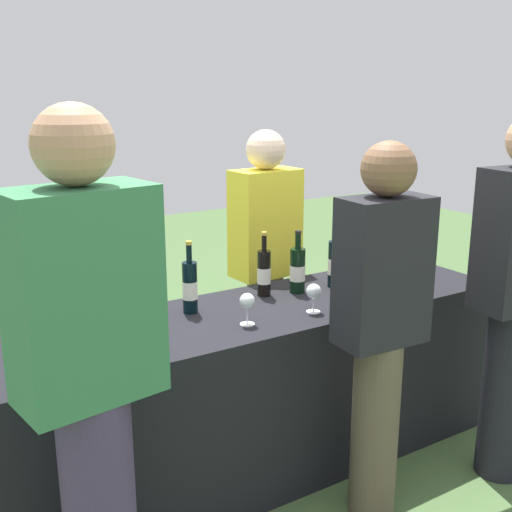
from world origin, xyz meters
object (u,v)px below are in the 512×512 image
at_px(wine_bottle_1, 81,311).
at_px(wine_bottle_7, 389,255).
at_px(wine_glass_3, 314,293).
at_px(guest_1, 380,322).
at_px(wine_glass_4, 374,274).
at_px(wine_glass_1, 150,317).
at_px(wine_glass_5, 407,267).
at_px(server_pouring, 265,261).
at_px(guest_0, 90,371).
at_px(wine_glass_2, 247,302).
at_px(wine_bottle_2, 190,287).
at_px(wine_bottle_0, 29,317).
at_px(wine_bottle_5, 335,263).
at_px(wine_bottle_6, 358,257).
at_px(wine_bottle_4, 298,270).
at_px(ice_bucket, 391,271).
at_px(wine_bottle_3, 264,272).
at_px(wine_glass_0, 129,324).

bearing_deg(wine_bottle_1, wine_bottle_7, 0.00).
height_order(wine_glass_3, guest_1, guest_1).
bearing_deg(wine_glass_4, wine_glass_1, 179.92).
height_order(wine_glass_5, server_pouring, server_pouring).
bearing_deg(guest_0, wine_glass_2, 17.78).
bearing_deg(wine_bottle_2, wine_bottle_0, -179.34).
xyz_separation_m(wine_bottle_7, guest_0, (-1.82, -0.62, 0.03)).
relative_size(wine_bottle_5, wine_bottle_6, 1.01).
bearing_deg(guest_0, wine_bottle_2, 36.46).
bearing_deg(wine_bottle_0, guest_1, -28.76).
bearing_deg(wine_bottle_6, wine_bottle_5, -171.82).
height_order(wine_bottle_6, guest_0, guest_0).
height_order(wine_bottle_2, wine_bottle_4, wine_bottle_2).
xyz_separation_m(wine_glass_3, wine_glass_5, (0.61, 0.04, 0.01)).
relative_size(wine_glass_3, ice_bucket, 0.62).
bearing_deg(wine_bottle_5, wine_glass_4, -60.49).
distance_m(wine_bottle_7, server_pouring, 0.66).
xyz_separation_m(wine_bottle_4, guest_0, (-1.23, -0.64, 0.03)).
height_order(wine_bottle_1, wine_glass_1, wine_bottle_1).
bearing_deg(wine_bottle_3, wine_bottle_5, -10.64).
bearing_deg(wine_bottle_1, wine_glass_1, -41.19).
relative_size(wine_glass_2, guest_0, 0.08).
xyz_separation_m(wine_bottle_1, wine_bottle_2, (0.50, 0.03, 0.01)).
height_order(wine_glass_3, wine_glass_4, wine_glass_4).
distance_m(wine_bottle_5, guest_1, 0.68).
relative_size(wine_glass_5, guest_1, 0.10).
xyz_separation_m(wine_glass_0, guest_1, (0.90, -0.40, -0.04)).
xyz_separation_m(wine_bottle_4, wine_glass_1, (-0.85, -0.20, -0.01)).
bearing_deg(ice_bucket, server_pouring, 120.53).
distance_m(wine_glass_3, server_pouring, 0.71).
bearing_deg(wine_bottle_6, wine_glass_3, -151.02).
bearing_deg(guest_0, wine_bottle_0, 84.46).
bearing_deg(server_pouring, wine_bottle_2, 27.26).
bearing_deg(wine_glass_5, guest_1, -143.38).
height_order(wine_bottle_2, wine_glass_5, wine_bottle_2).
xyz_separation_m(wine_bottle_3, wine_bottle_6, (0.55, -0.05, 0.01)).
bearing_deg(wine_glass_4, wine_glass_5, -8.43).
bearing_deg(wine_glass_3, wine_glass_2, 175.59).
relative_size(wine_glass_3, wine_glass_5, 0.88).
relative_size(wine_bottle_3, ice_bucket, 1.47).
height_order(wine_bottle_4, server_pouring, server_pouring).
height_order(wine_bottle_0, wine_bottle_3, wine_bottle_0).
height_order(wine_bottle_0, wine_bottle_7, wine_bottle_0).
distance_m(wine_bottle_3, wine_bottle_7, 0.75).
height_order(wine_glass_0, wine_glass_2, wine_glass_0).
bearing_deg(wine_bottle_7, wine_bottle_1, -180.00).
distance_m(wine_bottle_7, guest_0, 1.92).
height_order(wine_bottle_0, wine_bottle_5, wine_bottle_5).
distance_m(wine_glass_2, ice_bucket, 0.87).
bearing_deg(wine_bottle_4, wine_bottle_5, -6.99).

